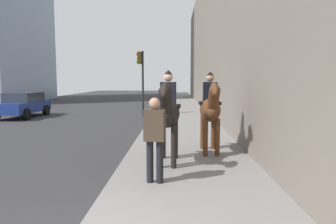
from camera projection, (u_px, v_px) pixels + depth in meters
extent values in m
ellipsoid|color=black|center=(168.00, 114.00, 7.50)|extent=(1.52, 0.63, 0.66)
cylinder|color=black|center=(174.00, 146.00, 7.12)|extent=(0.13, 0.13, 1.02)
cylinder|color=black|center=(160.00, 146.00, 7.14)|extent=(0.13, 0.13, 1.02)
cylinder|color=black|center=(175.00, 139.00, 8.01)|extent=(0.13, 0.13, 1.02)
cylinder|color=black|center=(163.00, 139.00, 8.04)|extent=(0.13, 0.13, 1.02)
cylinder|color=black|center=(166.00, 102.00, 6.70)|extent=(0.64, 0.31, 0.68)
ellipsoid|color=black|center=(165.00, 91.00, 6.47)|extent=(0.64, 0.25, 0.49)
cylinder|color=black|center=(170.00, 114.00, 8.22)|extent=(0.29, 0.11, 0.55)
cube|color=black|center=(168.00, 106.00, 7.53)|extent=(0.47, 0.62, 0.08)
cube|color=black|center=(168.00, 93.00, 7.50)|extent=(0.30, 0.39, 0.55)
sphere|color=#D8AD8C|center=(168.00, 77.00, 7.46)|extent=(0.22, 0.22, 0.22)
cone|color=black|center=(168.00, 72.00, 7.45)|extent=(0.21, 0.21, 0.10)
ellipsoid|color=#4C2B16|center=(210.00, 110.00, 8.62)|extent=(1.50, 0.56, 0.66)
cylinder|color=#4C2B16|center=(217.00, 138.00, 8.24)|extent=(0.13, 0.13, 1.02)
cylinder|color=#4C2B16|center=(205.00, 137.00, 8.25)|extent=(0.13, 0.13, 1.02)
cylinder|color=#4C2B16|center=(213.00, 132.00, 9.13)|extent=(0.13, 0.13, 1.02)
cylinder|color=#4C2B16|center=(202.00, 132.00, 9.14)|extent=(0.13, 0.13, 1.02)
cylinder|color=#4C2B16|center=(214.00, 99.00, 7.81)|extent=(0.63, 0.28, 0.68)
ellipsoid|color=#4C2B16|center=(215.00, 89.00, 7.58)|extent=(0.63, 0.22, 0.49)
cylinder|color=black|center=(207.00, 111.00, 9.34)|extent=(0.28, 0.10, 0.55)
cube|color=black|center=(210.00, 103.00, 8.65)|extent=(0.44, 0.60, 0.08)
cube|color=black|center=(210.00, 92.00, 8.61)|extent=(0.28, 0.38, 0.55)
sphere|color=tan|center=(210.00, 78.00, 8.57)|extent=(0.22, 0.22, 0.22)
cone|color=black|center=(210.00, 73.00, 8.56)|extent=(0.20, 0.20, 0.10)
cylinder|color=black|center=(150.00, 161.00, 6.13)|extent=(0.14, 0.14, 0.85)
cylinder|color=black|center=(160.00, 162.00, 6.10)|extent=(0.14, 0.14, 0.85)
cube|color=#3F3326|center=(155.00, 125.00, 6.04)|extent=(0.31, 0.43, 0.62)
sphere|color=tan|center=(155.00, 103.00, 5.99)|extent=(0.22, 0.22, 0.22)
cube|color=navy|center=(22.00, 107.00, 17.79)|extent=(3.89, 1.81, 0.60)
cube|color=#262D38|center=(24.00, 97.00, 17.96)|extent=(2.20, 1.56, 0.52)
cylinder|color=black|center=(26.00, 114.00, 16.59)|extent=(0.65, 0.24, 0.64)
cylinder|color=black|center=(46.00, 110.00, 18.96)|extent=(0.65, 0.24, 0.64)
cylinder|color=black|center=(19.00, 110.00, 19.04)|extent=(0.65, 0.24, 0.64)
cylinder|color=black|center=(143.00, 84.00, 17.96)|extent=(0.12, 0.12, 3.84)
cube|color=#2D280C|center=(140.00, 58.00, 17.80)|extent=(0.20, 0.24, 0.70)
sphere|color=red|center=(137.00, 54.00, 17.78)|extent=(0.14, 0.14, 0.14)
sphere|color=orange|center=(137.00, 58.00, 17.81)|extent=(0.14, 0.14, 0.14)
sphere|color=green|center=(137.00, 62.00, 17.83)|extent=(0.14, 0.14, 0.14)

